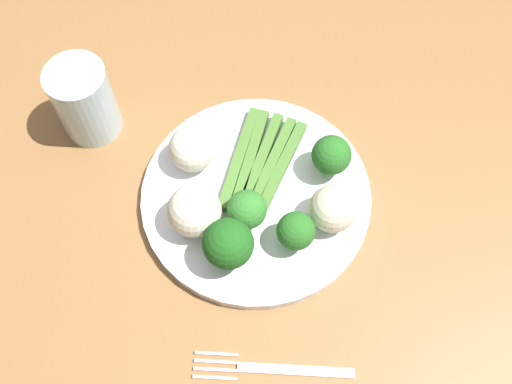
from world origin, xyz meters
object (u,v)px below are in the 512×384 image
cauliflower_front_left (194,211)px  water_glass (84,101)px  asparagus_bundle (260,164)px  fork (271,369)px  broccoli_back_right (296,231)px  broccoli_back (228,244)px  cauliflower_right (192,149)px  cauliflower_edge (333,209)px  plate (256,197)px  dining_table (270,190)px  broccoli_left (331,155)px  broccoli_near_center (247,210)px

cauliflower_front_left → water_glass: size_ratio=0.59×
asparagus_bundle → fork: 0.23m
broccoli_back_right → broccoli_back: (-0.02, 0.07, 0.01)m
asparagus_bundle → cauliflower_front_left: (-0.08, 0.07, 0.02)m
cauliflower_right → fork: (-0.23, -0.11, -0.04)m
broccoli_back_right → cauliflower_edge: (0.03, -0.04, -0.00)m
cauliflower_edge → asparagus_bundle: bearing=54.0°
plate → asparagus_bundle: 0.04m
dining_table → asparagus_bundle: bearing=155.4°
dining_table → asparagus_bundle: 0.13m
broccoli_left → water_glass: water_glass is taller
plate → broccoli_left: bearing=-64.6°
asparagus_bundle → broccoli_back_right: (-0.09, -0.05, 0.02)m
plate → broccoli_back_right: bearing=-139.8°
broccoli_back → broccoli_left: (0.12, -0.11, -0.01)m
fork → water_glass: 0.37m
dining_table → water_glass: size_ratio=12.22×
cauliflower_front_left → cauliflower_edge: cauliflower_front_left is taller
plate → fork: size_ratio=1.60×
broccoli_near_center → fork: broccoli_near_center is taller
broccoli_left → cauliflower_front_left: (-0.08, 0.15, -0.00)m
asparagus_bundle → cauliflower_right: cauliflower_right is taller
broccoli_back → water_glass: size_ratio=0.67×
asparagus_bundle → broccoli_left: 0.08m
broccoli_back_right → cauliflower_edge: size_ratio=0.97×
broccoli_back → broccoli_left: bearing=-41.7°
broccoli_back → cauliflower_front_left: (0.04, 0.04, -0.01)m
plate → asparagus_bundle: bearing=-2.6°
dining_table → fork: 0.28m
plate → fork: (-0.19, -0.03, -0.01)m
plate → fork: plate is taller
plate → water_glass: bearing=67.0°
dining_table → cauliflower_front_left: size_ratio=20.60×
broccoli_left → cauliflower_edge: 0.06m
dining_table → broccoli_left: bearing=-110.3°
cauliflower_right → water_glass: 0.14m
dining_table → asparagus_bundle: (-0.03, 0.01, 0.12)m
cauliflower_edge → broccoli_back: bearing=116.5°
dining_table → cauliflower_right: bearing=105.7°
cauliflower_edge → cauliflower_front_left: bearing=95.8°
cauliflower_right → plate: bearing=-116.7°
broccoli_back → broccoli_near_center: bearing=-19.8°
dining_table → cauliflower_right: size_ratio=22.84×
plate → cauliflower_right: cauliflower_right is taller
cauliflower_right → cauliflower_front_left: (-0.08, -0.01, 0.00)m
cauliflower_edge → fork: cauliflower_edge is taller
asparagus_bundle → broccoli_left: (0.00, -0.08, 0.03)m
cauliflower_right → fork: cauliflower_right is taller
broccoli_back → cauliflower_edge: (0.05, -0.11, -0.01)m
asparagus_bundle → water_glass: 0.22m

